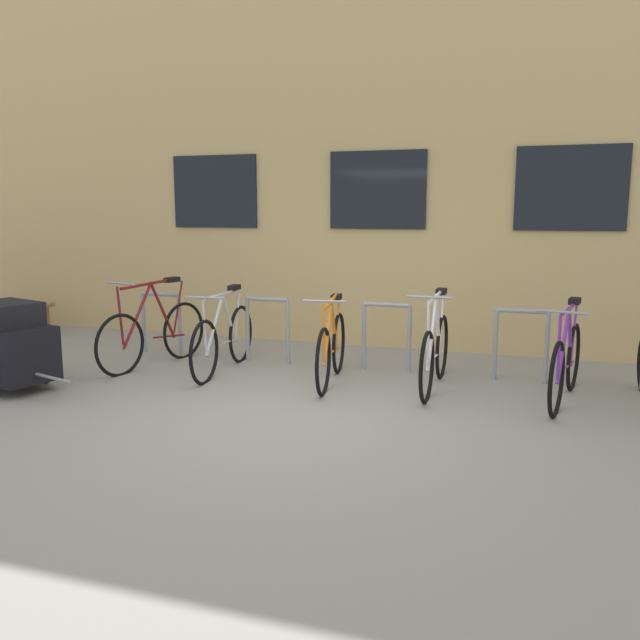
{
  "coord_description": "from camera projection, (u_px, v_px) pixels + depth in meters",
  "views": [
    {
      "loc": [
        2.06,
        -5.44,
        1.87
      ],
      "look_at": [
        -0.28,
        1.6,
        0.62
      ],
      "focal_mm": 36.75,
      "sensor_mm": 36.0,
      "label": 1
    }
  ],
  "objects": [
    {
      "name": "ground_plane",
      "position": [
        294.0,
        415.0,
        6.04
      ],
      "size": [
        42.0,
        42.0,
        0.0
      ],
      "primitive_type": "plane",
      "color": "gray"
    },
    {
      "name": "wooden_bench",
      "position": [
        8.0,
        311.0,
        10.04
      ],
      "size": [
        1.43,
        0.4,
        0.47
      ],
      "color": "olive",
      "rests_on": "ground"
    },
    {
      "name": "bike_trailer",
      "position": [
        9.0,
        345.0,
        6.84
      ],
      "size": [
        1.48,
        0.83,
        0.94
      ],
      "color": "black",
      "rests_on": "ground"
    },
    {
      "name": "storefront_building",
      "position": [
        427.0,
        146.0,
        12.12
      ],
      "size": [
        28.0,
        7.71,
        6.08
      ],
      "color": "tan",
      "rests_on": "ground"
    },
    {
      "name": "bicycle_orange",
      "position": [
        331.0,
        348.0,
        7.12
      ],
      "size": [
        0.44,
        1.66,
        0.99
      ],
      "color": "black",
      "rests_on": "ground"
    },
    {
      "name": "bicycle_purple",
      "position": [
        566.0,
        363.0,
        6.41
      ],
      "size": [
        0.48,
        1.74,
        1.01
      ],
      "color": "black",
      "rests_on": "ground"
    },
    {
      "name": "bicycle_silver",
      "position": [
        224.0,
        339.0,
        7.61
      ],
      "size": [
        0.44,
        1.8,
        1.0
      ],
      "color": "black",
      "rests_on": "ground"
    },
    {
      "name": "bike_rack",
      "position": [
        386.0,
        330.0,
        7.6
      ],
      "size": [
        6.59,
        0.05,
        0.81
      ],
      "color": "gray",
      "rests_on": "ground"
    },
    {
      "name": "bicycle_maroon",
      "position": [
        154.0,
        333.0,
        7.88
      ],
      "size": [
        0.53,
        1.76,
        1.08
      ],
      "color": "black",
      "rests_on": "ground"
    },
    {
      "name": "bicycle_white",
      "position": [
        435.0,
        351.0,
        6.88
      ],
      "size": [
        0.44,
        1.74,
        1.06
      ],
      "color": "black",
      "rests_on": "ground"
    }
  ]
}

